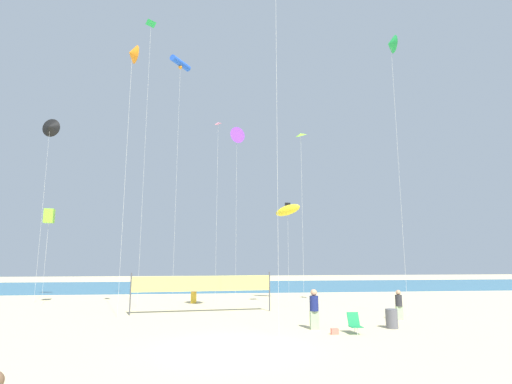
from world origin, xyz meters
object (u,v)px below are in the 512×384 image
object	(u,v)px
beachgoer_charcoal_shirt	(399,304)
trash_barrel	(392,319)
beachgoer_navy_shirt	(314,308)
kite_lime_box	(49,216)
kite_green_delta	(391,45)
folding_beach_chair	(354,323)
kite_blue_tube	(180,64)
kite_pink_diamond	(218,128)
kite_lime_diamond	(300,137)
kite_violet_delta	(237,136)
beach_handbag	(335,331)
kite_green_diamond	(151,28)
kite_black_delta	(50,127)
kite_orange_delta	(132,54)
volleyball_net	(203,285)
beachgoer_plum_shirt	(194,290)
kite_yellow_inflatable	(288,210)

from	to	relation	value
beachgoer_charcoal_shirt	trash_barrel	size ratio (longest dim) A/B	1.78
beachgoer_navy_shirt	kite_lime_box	bearing A→B (deg)	95.36
kite_green_delta	kite_lime_box	xyz separation A→B (m)	(-22.88, 7.61, -10.49)
folding_beach_chair	trash_barrel	xyz separation A→B (m)	(2.21, 1.09, -0.03)
kite_blue_tube	kite_pink_diamond	size ratio (longest dim) A/B	1.40
kite_lime_diamond	kite_lime_box	bearing A→B (deg)	164.02
folding_beach_chair	kite_violet_delta	size ratio (longest dim) A/B	0.06
trash_barrel	kite_pink_diamond	world-z (taller)	kite_pink_diamond
beach_handbag	kite_pink_diamond	xyz separation A→B (m)	(-5.00, 13.91, 13.69)
kite_blue_tube	folding_beach_chair	bearing A→B (deg)	-57.92
kite_green_diamond	kite_blue_tube	size ratio (longest dim) A/B	1.04
folding_beach_chair	beachgoer_charcoal_shirt	bearing A→B (deg)	11.99
beachgoer_navy_shirt	kite_black_delta	size ratio (longest dim) A/B	0.13
kite_orange_delta	kite_blue_tube	world-z (taller)	kite_blue_tube
folding_beach_chair	volleyball_net	distance (m)	10.01
folding_beach_chair	kite_lime_box	distance (m)	22.57
beachgoer_charcoal_shirt	beachgoer_plum_shirt	bearing A→B (deg)	104.56
beachgoer_charcoal_shirt	kite_lime_diamond	bearing A→B (deg)	100.63
volleyball_net	kite_green_diamond	world-z (taller)	kite_green_diamond
kite_lime_box	kite_orange_delta	bearing A→B (deg)	-44.11
kite_violet_delta	kite_pink_diamond	distance (m)	4.11
trash_barrel	kite_orange_delta	bearing A→B (deg)	160.02
kite_violet_delta	kite_green_diamond	xyz separation A→B (m)	(-6.98, -7.01, 5.95)
trash_barrel	kite_green_diamond	bearing A→B (deg)	144.80
kite_lime_diamond	folding_beach_chair	bearing A→B (deg)	-86.12
volleyball_net	kite_blue_tube	size ratio (longest dim) A/B	0.42
folding_beach_chair	beachgoer_plum_shirt	bearing A→B (deg)	90.37
folding_beach_chair	kite_orange_delta	size ratio (longest dim) A/B	0.05
beach_handbag	kite_green_diamond	bearing A→B (deg)	133.99
trash_barrel	kite_lime_diamond	distance (m)	12.81
kite_violet_delta	beach_handbag	bearing A→B (deg)	-79.64
kite_green_diamond	kite_orange_delta	bearing A→B (deg)	-93.50
beachgoer_navy_shirt	kite_pink_diamond	world-z (taller)	kite_pink_diamond
beachgoer_plum_shirt	kite_orange_delta	xyz separation A→B (m)	(-3.89, -6.52, 14.78)
kite_lime_diamond	kite_orange_delta	distance (m)	11.86
trash_barrel	kite_violet_delta	bearing A→B (deg)	111.15
beach_handbag	kite_violet_delta	world-z (taller)	kite_violet_delta
kite_orange_delta	kite_lime_box	world-z (taller)	kite_orange_delta
kite_black_delta	kite_lime_box	world-z (taller)	kite_black_delta
volleyball_net	kite_orange_delta	size ratio (longest dim) A/B	0.51
volleyball_net	kite_yellow_inflatable	bearing A→B (deg)	42.58
kite_black_delta	kite_lime_diamond	world-z (taller)	kite_black_delta
kite_lime_diamond	kite_pink_diamond	world-z (taller)	kite_pink_diamond
kite_green_delta	folding_beach_chair	bearing A→B (deg)	-135.80
beach_handbag	kite_black_delta	world-z (taller)	kite_black_delta
trash_barrel	volleyball_net	world-z (taller)	volleyball_net
volleyball_net	kite_lime_box	distance (m)	13.15
kite_green_diamond	folding_beach_chair	bearing A→B (deg)	-43.35
kite_green_delta	kite_pink_diamond	world-z (taller)	kite_green_delta
kite_green_delta	kite_blue_tube	world-z (taller)	kite_blue_tube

